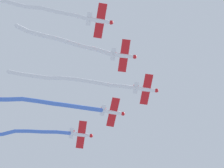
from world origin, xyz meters
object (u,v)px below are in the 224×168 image
(airplane_lead, at_px, (146,89))
(airplane_right_wing, at_px, (124,56))
(airplane_left_wing, at_px, (113,112))
(airplane_trail, at_px, (100,21))
(airplane_slot, at_px, (81,134))

(airplane_lead, bearing_deg, airplane_right_wing, -130.40)
(airplane_left_wing, distance_m, airplane_trail, 20.08)
(airplane_left_wing, bearing_deg, airplane_right_wing, -91.34)
(airplane_slot, bearing_deg, airplane_right_wing, -71.99)
(airplane_slot, bearing_deg, airplane_left_wing, -46.67)
(airplane_lead, xyz_separation_m, airplane_slot, (-0.85, 17.23, -0.30))
(airplane_slot, height_order, airplane_trail, airplane_trail)
(airplane_left_wing, distance_m, airplane_slot, 8.62)
(airplane_lead, height_order, airplane_slot, airplane_lead)
(airplane_right_wing, xyz_separation_m, airplane_trail, (-8.52, -1.32, -0.30))
(airplane_right_wing, distance_m, airplane_trail, 8.62)
(airplane_lead, xyz_separation_m, airplane_trail, (-17.04, -2.65, 0.00))
(airplane_left_wing, xyz_separation_m, airplane_slot, (-0.43, 8.61, -0.30))
(airplane_lead, height_order, airplane_trail, same)
(airplane_trail, bearing_deg, airplane_right_wing, 47.99)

